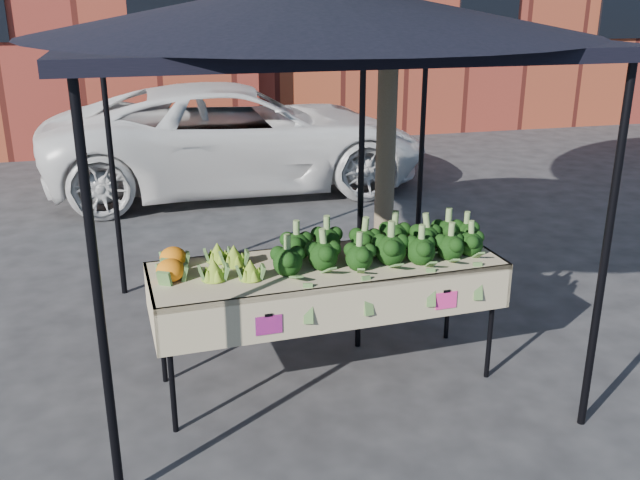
{
  "coord_description": "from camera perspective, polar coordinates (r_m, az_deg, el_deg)",
  "views": [
    {
      "loc": [
        -1.02,
        -4.22,
        2.66
      ],
      "look_at": [
        0.13,
        0.31,
        1.0
      ],
      "focal_mm": 39.51,
      "sensor_mm": 36.0,
      "label": 1
    }
  ],
  "objects": [
    {
      "name": "broccoli_heap",
      "position": [
        4.89,
        4.94,
        0.02
      ],
      "size": [
        1.6,
        0.57,
        0.25
      ],
      "primitive_type": "ellipsoid",
      "color": "black",
      "rests_on": "table"
    },
    {
      "name": "street_tree",
      "position": [
        5.94,
        5.69,
        17.4
      ],
      "size": [
        2.48,
        2.48,
        4.89
      ],
      "primitive_type": null,
      "color": "#1E4C14",
      "rests_on": "ground"
    },
    {
      "name": "ground",
      "position": [
        5.09,
        -0.63,
        -11.94
      ],
      "size": [
        90.0,
        90.0,
        0.0
      ],
      "primitive_type": "plane",
      "color": "#252527"
    },
    {
      "name": "table",
      "position": [
        4.99,
        0.57,
        -6.71
      ],
      "size": [
        2.44,
        0.93,
        0.9
      ],
      "color": "#C0AC8C",
      "rests_on": "ground"
    },
    {
      "name": "cauliflower_pair",
      "position": [
        4.7,
        -11.93,
        -1.71
      ],
      "size": [
        0.23,
        0.43,
        0.18
      ],
      "primitive_type": "ellipsoid",
      "color": "orange",
      "rests_on": "table"
    },
    {
      "name": "romanesco_cluster",
      "position": [
        4.69,
        -7.4,
        -1.35
      ],
      "size": [
        0.43,
        0.57,
        0.2
      ],
      "primitive_type": "ellipsoid",
      "color": "#97B337",
      "rests_on": "table"
    },
    {
      "name": "canopy",
      "position": [
        5.13,
        -0.67,
        5.03
      ],
      "size": [
        3.16,
        3.16,
        2.74
      ],
      "primitive_type": null,
      "color": "black",
      "rests_on": "ground"
    }
  ]
}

